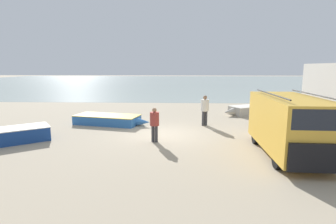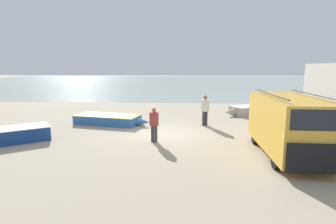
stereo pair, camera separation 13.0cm
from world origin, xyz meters
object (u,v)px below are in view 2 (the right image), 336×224
(fisherman_1, at_px, (205,108))
(parked_van, at_px, (289,124))
(fishing_rowboat_2, at_px, (110,120))
(fishing_rowboat_0, at_px, (254,110))
(fisherman_0, at_px, (154,122))

(fisherman_1, bearing_deg, parked_van, -176.24)
(parked_van, distance_m, fishing_rowboat_2, 9.99)
(fishing_rowboat_0, xyz_separation_m, fishing_rowboat_2, (-9.59, -3.90, -0.04))
(fishing_rowboat_0, xyz_separation_m, fisherman_1, (-3.89, -4.02, 0.74))
(parked_van, bearing_deg, fisherman_0, -104.84)
(parked_van, relative_size, fisherman_1, 2.78)
(fishing_rowboat_0, height_order, fisherman_1, fisherman_1)
(parked_van, bearing_deg, fisherman_1, -150.28)
(parked_van, xyz_separation_m, fishing_rowboat_2, (-8.41, 5.31, -0.97))
(fishing_rowboat_0, xyz_separation_m, fisherman_0, (-6.51, -7.59, 0.63))
(fisherman_1, bearing_deg, fishing_rowboat_0, -68.01)
(fisherman_0, xyz_separation_m, fisherman_1, (2.61, 3.57, 0.11))
(fishing_rowboat_2, xyz_separation_m, fisherman_0, (3.08, -3.69, 0.67))
(fishing_rowboat_0, relative_size, fisherman_0, 2.88)
(fishing_rowboat_2, bearing_deg, fishing_rowboat_0, 35.12)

